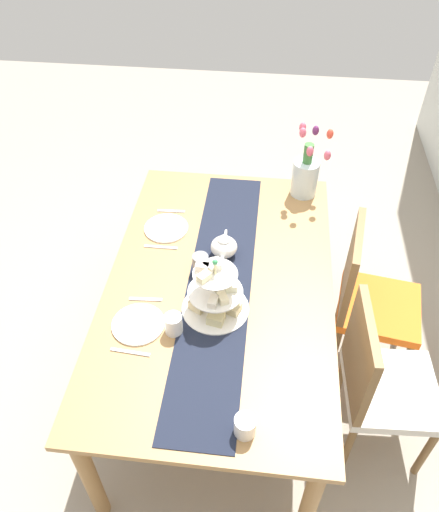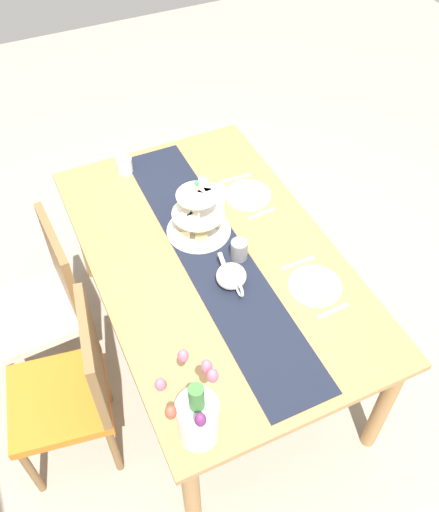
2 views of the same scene
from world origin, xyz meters
TOP-DOWN VIEW (x-y plane):
  - ground_plane at (0.00, 0.00)m, footprint 8.00×8.00m
  - dining_table at (0.00, 0.00)m, footprint 1.74×1.06m
  - chair_left at (-0.22, 0.76)m, footprint 0.48×0.48m
  - chair_right at (0.29, 0.76)m, footprint 0.44×0.44m
  - table_runner at (0.00, -0.00)m, footprint 1.65×0.30m
  - tiered_cake_stand at (0.17, 0.00)m, footprint 0.30×0.30m
  - teapot at (-0.19, 0.00)m, footprint 0.24×0.13m
  - tulip_vase at (-0.74, 0.39)m, footprint 0.25×0.19m
  - cream_jug at (0.73, 0.17)m, footprint 0.08×0.08m
  - dinner_plate_left at (-0.35, -0.32)m, footprint 0.23×0.23m
  - fork_left at (-0.49, -0.32)m, footprint 0.02×0.15m
  - knife_left at (-0.20, -0.32)m, footprint 0.02×0.17m
  - dinner_plate_right at (0.29, -0.32)m, footprint 0.23×0.23m
  - fork_right at (0.15, -0.32)m, footprint 0.03×0.15m
  - knife_right at (0.44, -0.32)m, footprint 0.03×0.17m
  - mug_grey at (-0.06, -0.10)m, footprint 0.08×0.08m
  - mug_white_text at (0.31, -0.16)m, footprint 0.08×0.08m

SIDE VIEW (x-z plane):
  - ground_plane at x=0.00m, z-range 0.00..0.00m
  - chair_left at x=-0.22m, z-range 0.05..0.96m
  - chair_right at x=0.29m, z-range 0.05..0.96m
  - dining_table at x=0.00m, z-range 0.29..1.04m
  - table_runner at x=0.00m, z-range 0.76..0.76m
  - fork_left at x=-0.49m, z-range 0.76..0.76m
  - knife_left at x=-0.20m, z-range 0.76..0.76m
  - fork_right at x=0.15m, z-range 0.76..0.76m
  - knife_right at x=0.44m, z-range 0.76..0.76m
  - dinner_plate_left at x=-0.35m, z-range 0.76..0.77m
  - dinner_plate_right at x=0.29m, z-range 0.76..0.77m
  - cream_jug at x=0.73m, z-range 0.76..0.84m
  - mug_white_text at x=0.31m, z-range 0.76..0.85m
  - mug_grey at x=-0.06m, z-range 0.76..0.86m
  - teapot at x=-0.19m, z-range 0.75..0.89m
  - tiered_cake_stand at x=0.17m, z-range 0.70..1.01m
  - tulip_vase at x=-0.74m, z-range 0.68..1.11m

